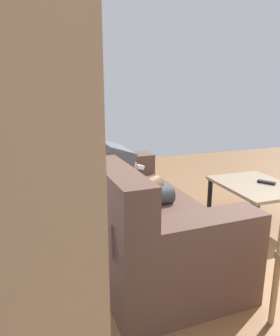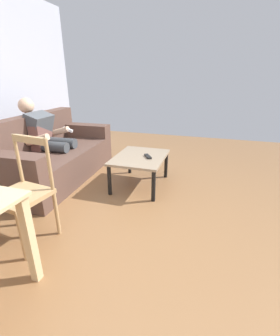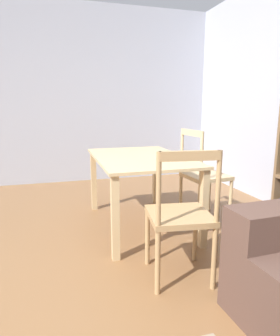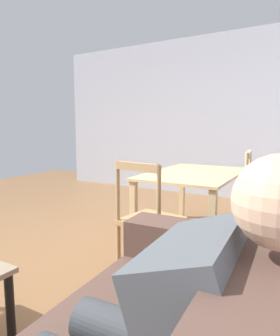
% 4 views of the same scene
% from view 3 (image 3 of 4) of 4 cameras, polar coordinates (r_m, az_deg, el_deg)
% --- Properties ---
extents(ground_plane, '(8.60, 8.60, 0.00)m').
position_cam_3_polar(ground_plane, '(2.00, -15.65, -25.62)').
color(ground_plane, brown).
extents(wall_side, '(0.12, 5.31, 2.73)m').
position_cam_3_polar(wall_side, '(4.90, -17.22, 13.20)').
color(wall_side, '#ABB0BE').
rests_on(wall_side, ground_plane).
extents(dining_table, '(1.34, 0.87, 0.72)m').
position_cam_3_polar(dining_table, '(2.95, 0.00, 0.25)').
color(dining_table, '#D1B27F').
rests_on(dining_table, ground_plane).
extents(dining_chair_near_wall, '(0.46, 0.46, 0.97)m').
position_cam_3_polar(dining_chair_near_wall, '(3.24, 12.04, -1.47)').
color(dining_chair_near_wall, '#D1B27F').
rests_on(dining_chair_near_wall, ground_plane).
extents(dining_chair_facing_couch, '(0.47, 0.47, 0.94)m').
position_cam_3_polar(dining_chair_facing_couch, '(2.08, 7.76, -9.16)').
color(dining_chair_facing_couch, tan).
rests_on(dining_chair_facing_couch, ground_plane).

